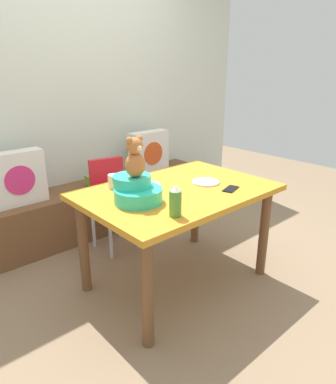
# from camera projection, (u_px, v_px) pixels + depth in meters

# --- Properties ---
(ground_plane) EXTENTS (8.00, 8.00, 0.00)m
(ground_plane) POSITION_uv_depth(u_px,v_px,m) (177.00, 280.00, 2.64)
(ground_plane) COLOR #8C7256
(back_wall) EXTENTS (4.40, 0.10, 2.60)m
(back_wall) POSITION_uv_depth(u_px,v_px,m) (70.00, 93.00, 3.23)
(back_wall) COLOR silver
(back_wall) RESTS_ON ground_plane
(window_bench) EXTENTS (2.60, 0.44, 0.46)m
(window_bench) POSITION_uv_depth(u_px,v_px,m) (94.00, 208.00, 3.40)
(window_bench) COLOR brown
(window_bench) RESTS_ON ground_plane
(pillow_floral_left) EXTENTS (0.44, 0.15, 0.44)m
(pillow_floral_left) POSITION_uv_depth(u_px,v_px,m) (17.00, 178.00, 2.81)
(pillow_floral_left) COLOR white
(pillow_floral_left) RESTS_ON window_bench
(pillow_floral_right) EXTENTS (0.44, 0.15, 0.44)m
(pillow_floral_right) POSITION_uv_depth(u_px,v_px,m) (149.00, 152.00, 3.67)
(pillow_floral_right) COLOR white
(pillow_floral_right) RESTS_ON window_bench
(book_stack) EXTENTS (0.20, 0.14, 0.09)m
(book_stack) POSITION_uv_depth(u_px,v_px,m) (97.00, 180.00, 3.35)
(book_stack) COLOR #75A138
(book_stack) RESTS_ON window_bench
(dining_table) EXTENTS (1.30, 0.90, 0.74)m
(dining_table) POSITION_uv_depth(u_px,v_px,m) (177.00, 203.00, 2.42)
(dining_table) COLOR orange
(dining_table) RESTS_ON ground_plane
(highchair) EXTENTS (0.38, 0.49, 0.79)m
(highchair) POSITION_uv_depth(u_px,v_px,m) (113.00, 192.00, 2.97)
(highchair) COLOR red
(highchair) RESTS_ON ground_plane
(infant_seat_teal) EXTENTS (0.30, 0.33, 0.16)m
(infant_seat_teal) POSITION_uv_depth(u_px,v_px,m) (136.00, 191.00, 2.14)
(infant_seat_teal) COLOR #2DC5A1
(infant_seat_teal) RESTS_ON dining_table
(teddy_bear) EXTENTS (0.13, 0.12, 0.25)m
(teddy_bear) POSITION_uv_depth(u_px,v_px,m) (135.00, 158.00, 2.07)
(teddy_bear) COLOR #B46935
(teddy_bear) RESTS_ON infant_seat_teal
(ketchup_bottle) EXTENTS (0.07, 0.07, 0.18)m
(ketchup_bottle) POSITION_uv_depth(u_px,v_px,m) (175.00, 202.00, 1.92)
(ketchup_bottle) COLOR #4C8C33
(ketchup_bottle) RESTS_ON dining_table
(coffee_mug) EXTENTS (0.12, 0.08, 0.09)m
(coffee_mug) POSITION_uv_depth(u_px,v_px,m) (114.00, 181.00, 2.39)
(coffee_mug) COLOR silver
(coffee_mug) RESTS_ON dining_table
(dinner_plate_near) EXTENTS (0.20, 0.20, 0.01)m
(dinner_plate_near) POSITION_uv_depth(u_px,v_px,m) (146.00, 185.00, 2.44)
(dinner_plate_near) COLOR white
(dinner_plate_near) RESTS_ON dining_table
(dinner_plate_far) EXTENTS (0.20, 0.20, 0.01)m
(dinner_plate_far) POSITION_uv_depth(u_px,v_px,m) (206.00, 182.00, 2.51)
(dinner_plate_far) COLOR white
(dinner_plate_far) RESTS_ON dining_table
(cell_phone) EXTENTS (0.16, 0.11, 0.01)m
(cell_phone) POSITION_uv_depth(u_px,v_px,m) (231.00, 189.00, 2.37)
(cell_phone) COLOR black
(cell_phone) RESTS_ON dining_table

